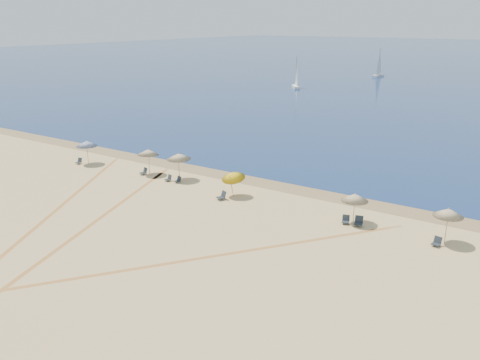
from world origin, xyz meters
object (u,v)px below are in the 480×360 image
object	(u,v)px
chair_7	(437,242)
sailboat_2	(379,68)
umbrella_2	(179,156)
sailboat_3	(296,78)
chair_2	(169,178)
umbrella_1	(148,152)
chair_6	(359,222)
chair_3	(178,180)
umbrella_3	(233,175)
chair_0	(79,161)
chair_5	(346,220)
umbrella_4	(355,197)
chair_4	(222,196)
umbrella_5	(448,212)
chair_1	(144,172)
umbrella_0	(87,144)

from	to	relation	value
chair_7	sailboat_2	distance (m)	108.81
umbrella_2	sailboat_3	world-z (taller)	sailboat_3
chair_2	sailboat_3	xyz separation A→B (m)	(-21.53, 67.72, 1.85)
umbrella_1	umbrella_2	size ratio (longest dim) A/B	0.98
umbrella_1	chair_6	xyz separation A→B (m)	(22.11, -1.08, -1.93)
umbrella_2	sailboat_3	bearing A→B (deg)	108.30
chair_3	chair_7	xyz separation A→B (m)	(23.62, -0.99, 0.02)
umbrella_2	umbrella_3	size ratio (longest dim) A/B	1.08
chair_0	chair_3	size ratio (longest dim) A/B	0.99
chair_2	chair_7	distance (m)	24.71
chair_6	sailboat_2	distance (m)	106.49
umbrella_2	chair_5	bearing A→B (deg)	-5.04
chair_5	sailboat_3	size ratio (longest dim) A/B	0.11
umbrella_4	chair_4	world-z (taller)	umbrella_4
umbrella_4	umbrella_5	distance (m)	6.59
umbrella_3	chair_7	xyz separation A→B (m)	(17.18, -0.72, -1.60)
chair_4	chair_7	bearing A→B (deg)	26.43
sailboat_3	chair_0	bearing A→B (deg)	-117.76
umbrella_5	sailboat_3	bearing A→B (deg)	124.50
chair_1	chair_2	size ratio (longest dim) A/B	1.14
umbrella_3	chair_4	distance (m)	2.01
umbrella_0	umbrella_5	world-z (taller)	umbrella_5
umbrella_0	chair_3	world-z (taller)	umbrella_0
chair_1	chair_7	bearing A→B (deg)	13.64
umbrella_2	sailboat_2	distance (m)	100.92
chair_2	chair_0	bearing A→B (deg)	-162.64
chair_7	sailboat_3	distance (m)	82.74
chair_5	sailboat_2	distance (m)	106.36
chair_5	chair_7	distance (m)	6.65
umbrella_0	chair_5	bearing A→B (deg)	-0.84
chair_5	umbrella_2	bearing A→B (deg)	157.34
umbrella_4	chair_3	size ratio (longest dim) A/B	3.55
chair_0	chair_7	world-z (taller)	chair_7
umbrella_2	umbrella_5	world-z (taller)	umbrella_2
chair_4	sailboat_3	size ratio (longest dim) A/B	0.13
umbrella_2	chair_2	xyz separation A→B (m)	(-0.54, -0.96, -2.02)
chair_3	chair_7	world-z (taller)	chair_7
chair_0	chair_3	world-z (taller)	chair_0
umbrella_3	chair_2	xyz separation A→B (m)	(-7.52, 0.16, -1.61)
umbrella_1	sailboat_2	distance (m)	100.77
umbrella_2	chair_7	distance (m)	24.31
umbrella_0	chair_3	distance (m)	12.36
umbrella_1	chair_4	bearing A→B (deg)	-11.27
chair_2	sailboat_2	distance (m)	101.82
umbrella_0	chair_6	xyz separation A→B (m)	(30.13, -0.27, -1.87)
umbrella_4	umbrella_2	bearing A→B (deg)	176.62
umbrella_5	chair_3	world-z (taller)	umbrella_5
chair_6	chair_3	bearing A→B (deg)	165.04
umbrella_2	umbrella_3	distance (m)	7.08
chair_6	sailboat_3	distance (m)	79.31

